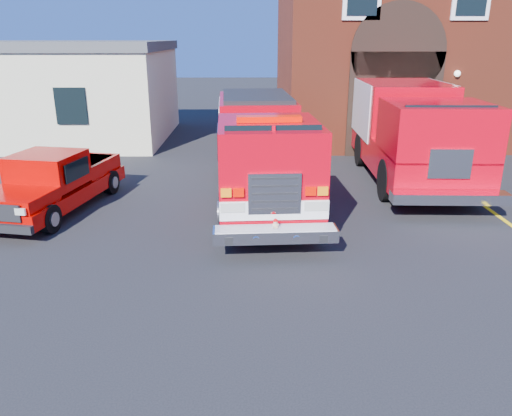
{
  "coord_description": "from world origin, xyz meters",
  "views": [
    {
      "loc": [
        -0.13,
        -10.56,
        4.52
      ],
      "look_at": [
        0.0,
        -1.2,
        1.3
      ],
      "focal_mm": 35.0,
      "sensor_mm": 36.0,
      "label": 1
    }
  ],
  "objects_px": {
    "secondary_truck": "(406,126)",
    "fire_station": "(443,43)",
    "side_building": "(56,90)",
    "fire_engine": "(261,148)",
    "pickup_truck": "(55,183)"
  },
  "relations": [
    {
      "from": "fire_engine",
      "to": "side_building",
      "type": "bearing_deg",
      "value": 134.99
    },
    {
      "from": "fire_station",
      "to": "secondary_truck",
      "type": "height_order",
      "value": "fire_station"
    },
    {
      "from": "fire_station",
      "to": "fire_engine",
      "type": "bearing_deg",
      "value": -130.77
    },
    {
      "from": "fire_engine",
      "to": "secondary_truck",
      "type": "relative_size",
      "value": 0.97
    },
    {
      "from": "side_building",
      "to": "pickup_truck",
      "type": "xyz_separation_m",
      "value": [
        3.58,
        -10.46,
        -1.43
      ]
    },
    {
      "from": "fire_station",
      "to": "secondary_truck",
      "type": "distance_m",
      "value": 8.91
    },
    {
      "from": "fire_engine",
      "to": "pickup_truck",
      "type": "bearing_deg",
      "value": -167.45
    },
    {
      "from": "side_building",
      "to": "secondary_truck",
      "type": "height_order",
      "value": "side_building"
    },
    {
      "from": "pickup_truck",
      "to": "secondary_truck",
      "type": "bearing_deg",
      "value": 19.69
    },
    {
      "from": "fire_station",
      "to": "side_building",
      "type": "distance_m",
      "value": 18.13
    },
    {
      "from": "fire_engine",
      "to": "pickup_truck",
      "type": "relative_size",
      "value": 1.74
    },
    {
      "from": "side_building",
      "to": "fire_engine",
      "type": "distance_m",
      "value": 13.04
    },
    {
      "from": "fire_engine",
      "to": "pickup_truck",
      "type": "height_order",
      "value": "fire_engine"
    },
    {
      "from": "secondary_truck",
      "to": "fire_station",
      "type": "bearing_deg",
      "value": 63.67
    },
    {
      "from": "side_building",
      "to": "pickup_truck",
      "type": "distance_m",
      "value": 11.14
    }
  ]
}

